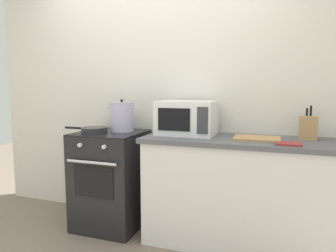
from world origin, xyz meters
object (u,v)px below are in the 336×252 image
at_px(stove, 111,179).
at_px(microwave, 187,118).
at_px(stock_pot, 122,117).
at_px(frying_pan, 94,130).
at_px(cutting_board, 257,138).
at_px(knife_block, 308,128).
at_px(oven_mitt, 288,144).

relative_size(stove, microwave, 1.84).
xyz_separation_m(stock_pot, frying_pan, (-0.20, -0.18, -0.12)).
bearing_deg(cutting_board, frying_pan, -176.47).
relative_size(stove, frying_pan, 2.09).
relative_size(stove, knife_block, 3.36).
height_order(knife_block, oven_mitt, knife_block).
bearing_deg(frying_pan, knife_block, 7.12).
distance_m(microwave, cutting_board, 0.63).
height_order(microwave, knife_block, microwave).
height_order(stove, stock_pot, stock_pot).
bearing_deg(microwave, stove, -173.81).
bearing_deg(stock_pot, oven_mitt, -9.54).
bearing_deg(oven_mitt, cutting_board, 145.19).
distance_m(stock_pot, knife_block, 1.64).
xyz_separation_m(stock_pot, oven_mitt, (1.49, -0.25, -0.13)).
xyz_separation_m(stock_pot, knife_block, (1.64, 0.05, -0.04)).
bearing_deg(knife_block, microwave, -176.42).
xyz_separation_m(knife_block, oven_mitt, (-0.15, -0.30, -0.09)).
bearing_deg(frying_pan, oven_mitt, -2.36).
xyz_separation_m(microwave, cutting_board, (0.61, -0.08, -0.14)).
height_order(microwave, oven_mitt, microwave).
bearing_deg(cutting_board, microwave, 172.70).
relative_size(stock_pot, oven_mitt, 1.77).
relative_size(knife_block, oven_mitt, 1.52).
bearing_deg(microwave, stock_pot, 178.94).
bearing_deg(stove, frying_pan, -143.86).
height_order(stove, oven_mitt, oven_mitt).
xyz_separation_m(stock_pot, microwave, (0.65, -0.01, 0.01)).
relative_size(microwave, knife_block, 1.83).
distance_m(microwave, knife_block, 0.99).
distance_m(stock_pot, oven_mitt, 1.51).
relative_size(microwave, oven_mitt, 2.78).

